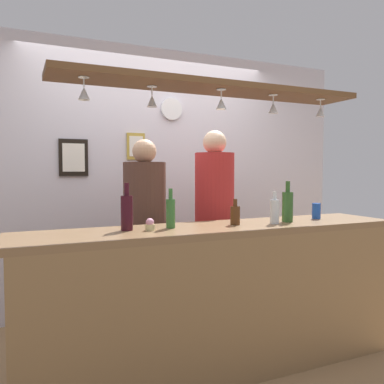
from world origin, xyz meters
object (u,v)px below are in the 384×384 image
(picture_frame_crest, at_px, (136,146))
(person_middle_red_shirt, at_px, (214,210))
(picture_frame_caricature, at_px, (74,158))
(bottle_champagne_green, at_px, (288,206))
(drink_can, at_px, (316,211))
(wall_clock, at_px, (172,109))
(cupcake, at_px, (150,225))
(bottle_beer_brown_stubby, at_px, (235,215))
(bottle_wine_dark_red, at_px, (127,212))
(bottle_beer_green_import, at_px, (171,212))
(bottle_soda_clear, at_px, (275,211))
(person_left_brown_shirt, at_px, (145,220))

(picture_frame_crest, bearing_deg, person_middle_red_shirt, -56.95)
(picture_frame_crest, xyz_separation_m, picture_frame_caricature, (-0.59, 0.00, -0.12))
(bottle_champagne_green, relative_size, drink_can, 2.46)
(wall_clock, bearing_deg, cupcake, -116.16)
(bottle_champagne_green, height_order, bottle_beer_brown_stubby, bottle_champagne_green)
(cupcake, bearing_deg, bottle_wine_dark_red, 153.84)
(bottle_beer_green_import, relative_size, bottle_wine_dark_red, 0.87)
(bottle_soda_clear, height_order, picture_frame_caricature, picture_frame_caricature)
(person_left_brown_shirt, bearing_deg, bottle_beer_green_import, -91.63)
(drink_can, bearing_deg, wall_clock, 116.73)
(bottle_soda_clear, bearing_deg, bottle_beer_green_import, 171.92)
(bottle_wine_dark_red, bearing_deg, bottle_beer_brown_stubby, -4.03)
(drink_can, relative_size, picture_frame_crest, 0.47)
(bottle_beer_green_import, xyz_separation_m, drink_can, (1.22, 0.00, -0.04))
(bottle_beer_green_import, distance_m, cupcake, 0.18)
(bottle_wine_dark_red, height_order, picture_frame_crest, picture_frame_crest)
(drink_can, relative_size, cupcake, 1.56)
(person_left_brown_shirt, relative_size, bottle_wine_dark_red, 5.43)
(bottle_champagne_green, bearing_deg, wall_clock, 104.20)
(bottle_soda_clear, bearing_deg, person_left_brown_shirt, 134.84)
(bottle_wine_dark_red, bearing_deg, picture_frame_caricature, 96.09)
(bottle_beer_green_import, distance_m, picture_frame_crest, 1.47)
(bottle_beer_green_import, xyz_separation_m, bottle_wine_dark_red, (-0.29, 0.02, 0.01))
(bottle_champagne_green, xyz_separation_m, picture_frame_caricature, (-1.33, 1.43, 0.38))
(bottle_beer_green_import, height_order, picture_frame_crest, picture_frame_crest)
(bottle_beer_brown_stubby, distance_m, bottle_soda_clear, 0.29)
(person_left_brown_shirt, distance_m, bottle_beer_green_import, 0.64)
(bottle_wine_dark_red, height_order, picture_frame_caricature, picture_frame_caricature)
(bottle_beer_brown_stubby, bearing_deg, drink_can, 2.80)
(bottle_beer_green_import, relative_size, bottle_soda_clear, 1.13)
(bottle_wine_dark_red, bearing_deg, person_middle_red_shirt, 33.00)
(person_middle_red_shirt, xyz_separation_m, bottle_champagne_green, (0.25, -0.68, 0.08))
(picture_frame_crest, bearing_deg, bottle_soda_clear, -68.42)
(bottle_beer_green_import, distance_m, bottle_wine_dark_red, 0.29)
(person_left_brown_shirt, distance_m, drink_can, 1.36)
(bottle_wine_dark_red, bearing_deg, cupcake, -26.16)
(bottle_beer_green_import, distance_m, bottle_champagne_green, 0.90)
(person_middle_red_shirt, distance_m, picture_frame_crest, 1.06)
(bottle_beer_green_import, relative_size, cupcake, 3.33)
(bottle_soda_clear, height_order, wall_clock, wall_clock)
(cupcake, relative_size, picture_frame_crest, 0.30)
(picture_frame_crest, distance_m, wall_clock, 0.54)
(drink_can, xyz_separation_m, picture_frame_caricature, (-1.65, 1.37, 0.44))
(bottle_wine_dark_red, xyz_separation_m, bottle_beer_brown_stubby, (0.76, -0.05, -0.05))
(bottle_champagne_green, relative_size, wall_clock, 1.36)
(cupcake, bearing_deg, bottle_beer_brown_stubby, 1.02)
(person_left_brown_shirt, distance_m, cupcake, 0.70)
(person_left_brown_shirt, distance_m, picture_frame_crest, 0.99)
(bottle_soda_clear, bearing_deg, cupcake, 176.09)
(wall_clock, bearing_deg, picture_frame_crest, 179.04)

